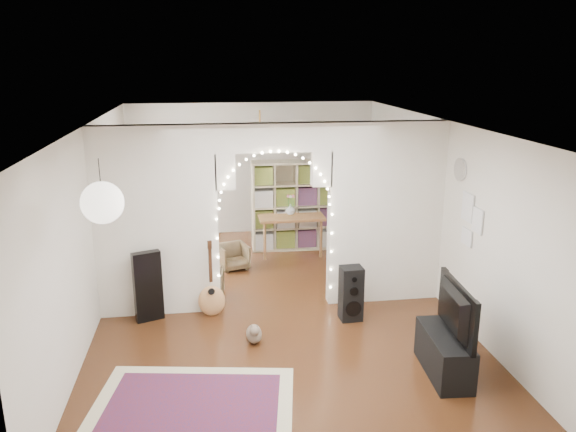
{
  "coord_description": "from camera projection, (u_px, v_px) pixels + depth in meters",
  "views": [
    {
      "loc": [
        -0.91,
        -7.67,
        3.55
      ],
      "look_at": [
        0.24,
        0.3,
        1.28
      ],
      "focal_mm": 35.0,
      "sensor_mm": 36.0,
      "label": 1
    }
  ],
  "objects": [
    {
      "name": "wall_right",
      "position": [
        440.0,
        211.0,
        8.37
      ],
      "size": [
        0.02,
        7.5,
        2.7
      ],
      "primitive_type": "cube",
      "color": "silver",
      "rests_on": "floor"
    },
    {
      "name": "media_console",
      "position": [
        444.0,
        354.0,
        6.49
      ],
      "size": [
        0.47,
        1.03,
        0.5
      ],
      "primitive_type": "cube",
      "rotation": [
        0.0,
        0.0,
        -0.07
      ],
      "color": "black",
      "rests_on": "floor"
    },
    {
      "name": "paper_lantern",
      "position": [
        102.0,
        203.0,
        5.24
      ],
      "size": [
        0.4,
        0.4,
        0.4
      ],
      "primitive_type": "sphere",
      "color": "white",
      "rests_on": "ceiling"
    },
    {
      "name": "floor",
      "position": [
        275.0,
        304.0,
        8.39
      ],
      "size": [
        7.5,
        7.5,
        0.0
      ],
      "primitive_type": "plane",
      "color": "black",
      "rests_on": "ground"
    },
    {
      "name": "window",
      "position": [
        114.0,
        186.0,
        9.36
      ],
      "size": [
        0.04,
        1.2,
        1.4
      ],
      "primitive_type": "cube",
      "color": "white",
      "rests_on": "wall_left"
    },
    {
      "name": "wall_clock",
      "position": [
        461.0,
        169.0,
        7.59
      ],
      "size": [
        0.03,
        0.31,
        0.31
      ],
      "primitive_type": "cylinder",
      "rotation": [
        0.0,
        1.57,
        0.0
      ],
      "color": "white",
      "rests_on": "wall_right"
    },
    {
      "name": "wall_back",
      "position": [
        253.0,
        169.0,
        11.6
      ],
      "size": [
        5.0,
        0.02,
        2.7
      ],
      "primitive_type": "cube",
      "color": "silver",
      "rests_on": "floor"
    },
    {
      "name": "dining_chair_left",
      "position": [
        209.0,
        283.0,
        8.65
      ],
      "size": [
        0.49,
        0.5,
        0.42
      ],
      "primitive_type": "imported",
      "rotation": [
        0.0,
        0.0,
        -0.09
      ],
      "color": "brown",
      "rests_on": "floor"
    },
    {
      "name": "dining_chair_right",
      "position": [
        233.0,
        257.0,
        9.77
      ],
      "size": [
        0.6,
        0.61,
        0.44
      ],
      "primitive_type": "imported",
      "rotation": [
        0.0,
        0.0,
        0.31
      ],
      "color": "brown",
      "rests_on": "floor"
    },
    {
      "name": "flower_vase",
      "position": [
        290.0,
        209.0,
        10.41
      ],
      "size": [
        0.18,
        0.18,
        0.19
      ],
      "primitive_type": "imported",
      "rotation": [
        0.0,
        0.0,
        0.01
      ],
      "color": "white",
      "rests_on": "dining_table"
    },
    {
      "name": "tv",
      "position": [
        448.0,
        310.0,
        6.34
      ],
      "size": [
        0.22,
        1.08,
        0.62
      ],
      "primitive_type": "imported",
      "rotation": [
        0.0,
        0.0,
        1.5
      ],
      "color": "black",
      "rests_on": "media_console"
    },
    {
      "name": "tabby_cat",
      "position": [
        254.0,
        333.0,
        7.24
      ],
      "size": [
        0.21,
        0.47,
        0.32
      ],
      "rotation": [
        0.0,
        0.0,
        -0.01
      ],
      "color": "brown",
      "rests_on": "floor"
    },
    {
      "name": "guitar_case",
      "position": [
        148.0,
        286.0,
        7.77
      ],
      "size": [
        0.4,
        0.26,
        1.01
      ],
      "primitive_type": "cube",
      "rotation": [
        0.0,
        0.0,
        0.36
      ],
      "color": "black",
      "rests_on": "floor"
    },
    {
      "name": "floor_speaker",
      "position": [
        351.0,
        294.0,
        7.82
      ],
      "size": [
        0.31,
        0.29,
        0.78
      ],
      "rotation": [
        0.0,
        0.0,
        0.05
      ],
      "color": "black",
      "rests_on": "floor"
    },
    {
      "name": "divider_wall",
      "position": [
        274.0,
        213.0,
        8.01
      ],
      "size": [
        5.0,
        0.2,
        2.7
      ],
      "color": "silver",
      "rests_on": "floor"
    },
    {
      "name": "area_rug",
      "position": [
        192.0,
        408.0,
        5.9
      ],
      "size": [
        2.35,
        1.92,
        0.02
      ],
      "primitive_type": "cube",
      "rotation": [
        0.0,
        0.0,
        -0.17
      ],
      "color": "maroon",
      "rests_on": "floor"
    },
    {
      "name": "bookcase",
      "position": [
        296.0,
        205.0,
        10.69
      ],
      "size": [
        1.68,
        0.49,
        1.71
      ],
      "primitive_type": "cube",
      "rotation": [
        0.0,
        0.0,
        -0.04
      ],
      "color": "beige",
      "rests_on": "floor"
    },
    {
      "name": "ceiling_fan",
      "position": [
        260.0,
        128.0,
        9.65
      ],
      "size": [
        1.1,
        1.1,
        0.3
      ],
      "primitive_type": null,
      "color": "gold",
      "rests_on": "ceiling"
    },
    {
      "name": "ceiling",
      "position": [
        273.0,
        123.0,
        7.66
      ],
      "size": [
        5.0,
        7.5,
        0.02
      ],
      "primitive_type": "cube",
      "color": "white",
      "rests_on": "wall_back"
    },
    {
      "name": "dining_table",
      "position": [
        290.0,
        218.0,
        10.45
      ],
      "size": [
        1.21,
        0.81,
        0.76
      ],
      "rotation": [
        0.0,
        0.0,
        0.01
      ],
      "color": "brown",
      "rests_on": "floor"
    },
    {
      "name": "picture_frames",
      "position": [
        470.0,
        220.0,
        7.38
      ],
      "size": [
        0.02,
        0.5,
        0.7
      ],
      "primitive_type": null,
      "color": "white",
      "rests_on": "wall_right"
    },
    {
      "name": "wall_front",
      "position": [
        330.0,
        346.0,
        4.45
      ],
      "size": [
        5.0,
        0.02,
        2.7
      ],
      "primitive_type": "cube",
      "color": "silver",
      "rests_on": "floor"
    },
    {
      "name": "wall_left",
      "position": [
        93.0,
        225.0,
        7.68
      ],
      "size": [
        0.02,
        7.5,
        2.7
      ],
      "primitive_type": "cube",
      "color": "silver",
      "rests_on": "floor"
    },
    {
      "name": "acoustic_guitar",
      "position": [
        211.0,
        289.0,
        7.91
      ],
      "size": [
        0.4,
        0.24,
        0.96
      ],
      "rotation": [
        0.0,
        0.0,
        0.28
      ],
      "color": "tan",
      "rests_on": "floor"
    },
    {
      "name": "fairy_lights",
      "position": [
        275.0,
        207.0,
        7.85
      ],
      "size": [
        1.64,
        0.04,
        1.6
      ],
      "primitive_type": null,
      "color": "#FFEABF",
      "rests_on": "divider_wall"
    }
  ]
}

